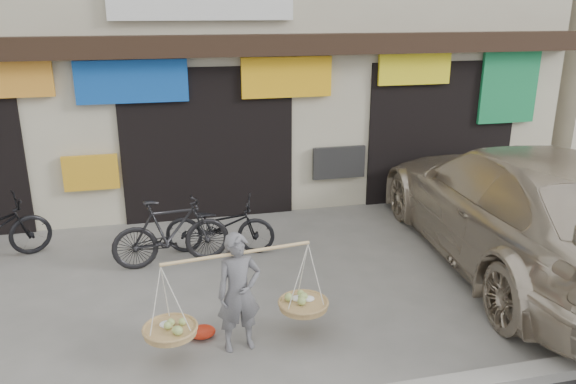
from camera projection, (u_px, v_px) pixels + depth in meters
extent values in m
plane|color=slate|center=(241.00, 313.00, 7.05)|extent=(70.00, 70.00, 0.00)
cube|color=#BDB599|center=(190.00, 15.00, 11.96)|extent=(14.00, 6.00, 7.00)
cube|color=black|center=(205.00, 46.00, 9.19)|extent=(14.00, 0.35, 0.35)
cube|color=black|center=(207.00, 142.00, 10.09)|extent=(3.00, 0.60, 2.70)
cube|color=black|center=(435.00, 130.00, 11.08)|extent=(3.00, 0.60, 2.70)
cube|color=#124FB5|center=(132.00, 81.00, 9.16)|extent=(1.80, 0.08, 0.70)
cube|color=yellow|center=(287.00, 77.00, 9.74)|extent=(1.60, 0.08, 0.70)
cube|color=yellow|center=(415.00, 68.00, 10.23)|extent=(1.40, 0.08, 0.60)
cube|color=#1A884C|center=(509.00, 87.00, 10.80)|extent=(1.20, 0.08, 1.40)
cube|color=gold|center=(91.00, 173.00, 9.46)|extent=(0.90, 0.08, 0.60)
cube|color=#272727|center=(339.00, 163.00, 10.46)|extent=(1.00, 0.08, 0.60)
cube|color=white|center=(202.00, 4.00, 9.05)|extent=(3.00, 0.08, 0.50)
imported|color=slate|center=(239.00, 292.00, 6.13)|extent=(0.54, 0.39, 1.37)
cylinder|color=tan|center=(238.00, 253.00, 5.99)|extent=(1.64, 0.25, 0.04)
cylinder|color=#AB8852|center=(170.00, 330.00, 5.97)|extent=(0.56, 0.56, 0.07)
ellipsoid|color=#A5BF66|center=(170.00, 326.00, 5.95)|extent=(0.39, 0.39, 0.10)
cylinder|color=#AB8852|center=(303.00, 305.00, 6.49)|extent=(0.56, 0.56, 0.07)
ellipsoid|color=#A5BF66|center=(303.00, 300.00, 6.47)|extent=(0.39, 0.39, 0.10)
imported|color=black|center=(171.00, 232.00, 8.22)|extent=(1.75, 0.64, 1.03)
imported|color=black|center=(220.00, 226.00, 8.66)|extent=(1.79, 1.00, 0.89)
imported|color=#BCAE98|center=(520.00, 206.00, 8.17)|extent=(3.12, 6.41, 1.80)
cube|color=black|center=(439.00, 173.00, 11.05)|extent=(1.70, 0.27, 0.45)
cube|color=silver|center=(438.00, 177.00, 11.15)|extent=(0.45, 0.06, 0.12)
ellipsoid|color=red|center=(202.00, 332.00, 6.51)|extent=(0.31, 0.25, 0.14)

